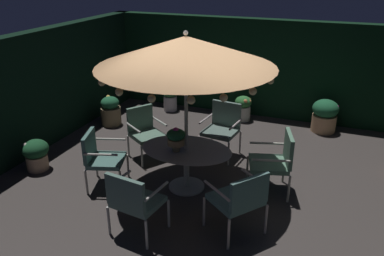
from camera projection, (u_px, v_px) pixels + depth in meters
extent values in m
cube|color=#3B3532|center=(205.00, 187.00, 6.44)|extent=(7.43, 7.59, 0.02)
cube|color=black|center=(259.00, 68.00, 9.12)|extent=(7.43, 0.30, 2.24)
cube|color=black|center=(23.00, 97.00, 7.19)|extent=(0.30, 7.59, 2.24)
cylinder|color=#B4B0A5|center=(187.00, 186.00, 6.42)|extent=(0.58, 0.58, 0.03)
cylinder|color=#B4B0A5|center=(187.00, 169.00, 6.30)|extent=(0.09, 0.09, 0.67)
ellipsoid|color=#919699|center=(186.00, 149.00, 6.16)|extent=(1.46, 1.04, 0.03)
cylinder|color=#BBB6AB|center=(186.00, 126.00, 6.00)|extent=(0.06, 0.06, 2.16)
cone|color=tan|center=(186.00, 51.00, 5.55)|extent=(2.62, 2.62, 0.44)
sphere|color=#BBB6AB|center=(186.00, 33.00, 5.45)|extent=(0.07, 0.07, 0.07)
sphere|color=#F9DB8C|center=(270.00, 81.00, 5.30)|extent=(0.10, 0.10, 0.10)
sphere|color=#F9DB8C|center=(269.00, 72.00, 5.73)|extent=(0.10, 0.10, 0.10)
sphere|color=#F9DB8C|center=(256.00, 64.00, 6.17)|extent=(0.10, 0.10, 0.10)
sphere|color=#F9DB8C|center=(238.00, 59.00, 6.48)|extent=(0.10, 0.10, 0.10)
sphere|color=#F9DB8C|center=(210.00, 55.00, 6.74)|extent=(0.10, 0.10, 0.10)
sphere|color=#F9DB8C|center=(188.00, 54.00, 6.80)|extent=(0.10, 0.10, 0.10)
sphere|color=#F9DB8C|center=(159.00, 56.00, 6.71)|extent=(0.10, 0.10, 0.10)
sphere|color=#F9DB8C|center=(131.00, 60.00, 6.42)|extent=(0.10, 0.10, 0.10)
sphere|color=#F9DB8C|center=(115.00, 64.00, 6.13)|extent=(0.10, 0.10, 0.10)
sphere|color=#F9DB8C|center=(101.00, 74.00, 5.62)|extent=(0.10, 0.10, 0.10)
sphere|color=#F9DB8C|center=(102.00, 82.00, 5.22)|extent=(0.10, 0.10, 0.10)
sphere|color=#F9DB8C|center=(119.00, 92.00, 4.84)|extent=(0.10, 0.10, 0.10)
sphere|color=#F9DB8C|center=(152.00, 98.00, 4.61)|extent=(0.10, 0.10, 0.10)
sphere|color=#F9DB8C|center=(191.00, 100.00, 4.56)|extent=(0.10, 0.10, 0.10)
sphere|color=#F9DB8C|center=(224.00, 98.00, 4.64)|extent=(0.10, 0.10, 0.10)
sphere|color=#F9DB8C|center=(253.00, 91.00, 4.87)|extent=(0.10, 0.10, 0.10)
cylinder|color=olive|center=(176.00, 148.00, 6.05)|extent=(0.12, 0.12, 0.11)
cylinder|color=olive|center=(176.00, 141.00, 6.01)|extent=(0.26, 0.26, 0.10)
ellipsoid|color=#1E5633|center=(176.00, 135.00, 5.96)|extent=(0.29, 0.29, 0.17)
sphere|color=#BC2D85|center=(176.00, 131.00, 5.94)|extent=(0.10, 0.10, 0.10)
cylinder|color=#BBADA4|center=(204.00, 212.00, 5.40)|extent=(0.04, 0.04, 0.45)
cylinder|color=#BBADA4|center=(240.00, 199.00, 5.70)|extent=(0.04, 0.04, 0.45)
cylinder|color=#BBADA4|center=(229.00, 235.00, 4.95)|extent=(0.04, 0.04, 0.45)
cylinder|color=#BBADA4|center=(266.00, 219.00, 5.25)|extent=(0.04, 0.04, 0.45)
cube|color=#496D68|center=(235.00, 199.00, 5.22)|extent=(0.81, 0.82, 0.07)
cube|color=#496D68|center=(250.00, 193.00, 4.91)|extent=(0.40, 0.50, 0.43)
cylinder|color=#BBADA4|center=(217.00, 190.00, 4.98)|extent=(0.46, 0.36, 0.04)
cylinder|color=#BBADA4|center=(255.00, 178.00, 5.28)|extent=(0.46, 0.36, 0.04)
cylinder|color=#B6B3A3|center=(249.00, 187.00, 5.99)|extent=(0.04, 0.04, 0.45)
cylinder|color=#B6B3A3|center=(247.00, 169.00, 6.54)|extent=(0.04, 0.04, 0.45)
cylinder|color=#B6B3A3|center=(289.00, 189.00, 5.94)|extent=(0.04, 0.04, 0.45)
cylinder|color=#B6B3A3|center=(284.00, 170.00, 6.49)|extent=(0.04, 0.04, 0.45)
cube|color=#537B64|center=(268.00, 164.00, 6.14)|extent=(0.72, 0.72, 0.07)
cube|color=#537B64|center=(289.00, 149.00, 6.01)|extent=(0.22, 0.56, 0.49)
cylinder|color=#B6B3A3|center=(271.00, 160.00, 5.78)|extent=(0.56, 0.20, 0.04)
cylinder|color=#B6B3A3|center=(268.00, 143.00, 6.33)|extent=(0.56, 0.20, 0.04)
cylinder|color=#BAADAC|center=(228.00, 154.00, 7.02)|extent=(0.04, 0.04, 0.45)
cylinder|color=#BAADAC|center=(199.00, 147.00, 7.28)|extent=(0.04, 0.04, 0.45)
cylinder|color=#BAADAC|center=(240.00, 142.00, 7.48)|extent=(0.04, 0.04, 0.45)
cylinder|color=#BAADAC|center=(212.00, 136.00, 7.74)|extent=(0.04, 0.04, 0.45)
cube|color=#546B62|center=(220.00, 132.00, 7.28)|extent=(0.64, 0.61, 0.07)
cube|color=#546B62|center=(226.00, 114.00, 7.39)|extent=(0.57, 0.13, 0.47)
cylinder|color=#BAADAC|center=(236.00, 124.00, 7.07)|extent=(0.10, 0.53, 0.04)
cylinder|color=#BAADAC|center=(206.00, 119.00, 7.33)|extent=(0.10, 0.53, 0.04)
cylinder|color=#B3B5AC|center=(168.00, 149.00, 7.25)|extent=(0.04, 0.04, 0.42)
cylinder|color=#B3B5AC|center=(142.00, 157.00, 6.97)|extent=(0.04, 0.04, 0.42)
cylinder|color=#B3B5AC|center=(153.00, 139.00, 7.66)|extent=(0.04, 0.04, 0.42)
cylinder|color=#B3B5AC|center=(128.00, 146.00, 7.38)|extent=(0.04, 0.04, 0.42)
cube|color=slate|center=(147.00, 135.00, 7.22)|extent=(0.73, 0.73, 0.07)
cube|color=slate|center=(140.00, 118.00, 7.31)|extent=(0.34, 0.46, 0.46)
cylinder|color=#B3B5AC|center=(159.00, 121.00, 7.28)|extent=(0.45, 0.32, 0.04)
cylinder|color=#B3B5AC|center=(133.00, 128.00, 6.99)|extent=(0.45, 0.32, 0.04)
cylinder|color=#B7B0A3|center=(128.00, 166.00, 6.65)|extent=(0.04, 0.04, 0.42)
cylinder|color=#B7B0A3|center=(121.00, 183.00, 6.14)|extent=(0.04, 0.04, 0.42)
cylinder|color=#B7B0A3|center=(96.00, 165.00, 6.68)|extent=(0.04, 0.04, 0.42)
cylinder|color=#B7B0A3|center=(86.00, 182.00, 6.16)|extent=(0.04, 0.04, 0.42)
cube|color=#476E66|center=(107.00, 160.00, 6.31)|extent=(0.68, 0.69, 0.07)
cube|color=#476E66|center=(89.00, 146.00, 6.23)|extent=(0.23, 0.53, 0.44)
cylinder|color=#B7B0A3|center=(110.00, 139.00, 6.48)|extent=(0.51, 0.20, 0.04)
cylinder|color=#B7B0A3|center=(101.00, 155.00, 5.96)|extent=(0.51, 0.20, 0.04)
cylinder|color=#B4B3AD|center=(133.00, 201.00, 5.66)|extent=(0.04, 0.04, 0.43)
cylinder|color=#B4B3AD|center=(169.00, 214.00, 5.38)|extent=(0.04, 0.04, 0.43)
cylinder|color=#B4B3AD|center=(109.00, 221.00, 5.23)|extent=(0.04, 0.04, 0.43)
cylinder|color=#B4B3AD|center=(147.00, 235.00, 4.96)|extent=(0.04, 0.04, 0.43)
cube|color=slate|center=(138.00, 201.00, 5.21)|extent=(0.66, 0.59, 0.07)
cube|color=slate|center=(125.00, 194.00, 4.91)|extent=(0.59, 0.14, 0.45)
cylinder|color=#B4B3AD|center=(119.00, 179.00, 5.25)|extent=(0.10, 0.50, 0.04)
cylinder|color=#B4B3AD|center=(157.00, 191.00, 4.97)|extent=(0.10, 0.50, 0.04)
cylinder|color=olive|center=(111.00, 116.00, 8.82)|extent=(0.44, 0.44, 0.40)
ellipsoid|color=#1C5834|center=(110.00, 103.00, 8.70)|extent=(0.40, 0.40, 0.28)
sphere|color=#DECD59|center=(114.00, 104.00, 8.63)|extent=(0.10, 0.10, 0.10)
sphere|color=#F4BC50|center=(114.00, 99.00, 8.76)|extent=(0.10, 0.10, 0.10)
sphere|color=#F3CD59|center=(108.00, 97.00, 8.79)|extent=(0.10, 0.10, 0.10)
sphere|color=#DED44B|center=(106.00, 100.00, 8.66)|extent=(0.09, 0.09, 0.09)
sphere|color=#E0C449|center=(110.00, 104.00, 8.61)|extent=(0.10, 0.10, 0.10)
cylinder|color=tan|center=(324.00, 123.00, 8.48)|extent=(0.51, 0.51, 0.36)
ellipsoid|color=#1C5934|center=(326.00, 109.00, 8.35)|extent=(0.55, 0.55, 0.39)
sphere|color=#A33A7D|center=(337.00, 107.00, 8.25)|extent=(0.09, 0.09, 0.09)
sphere|color=#A6368A|center=(331.00, 104.00, 8.40)|extent=(0.07, 0.07, 0.07)
sphere|color=#A63B7E|center=(324.00, 102.00, 8.50)|extent=(0.11, 0.11, 0.11)
sphere|color=#B72E79|center=(319.00, 107.00, 8.35)|extent=(0.09, 0.09, 0.09)
sphere|color=#B62984|center=(320.00, 107.00, 8.26)|extent=(0.08, 0.08, 0.08)
sphere|color=#AE398E|center=(330.00, 108.00, 8.17)|extent=(0.08, 0.08, 0.08)
cylinder|color=silver|center=(170.00, 103.00, 9.68)|extent=(0.33, 0.33, 0.36)
ellipsoid|color=#2C6335|center=(170.00, 93.00, 9.57)|extent=(0.35, 0.35, 0.25)
sphere|color=#E24D70|center=(173.00, 89.00, 9.53)|extent=(0.08, 0.08, 0.08)
sphere|color=#E14E6B|center=(173.00, 89.00, 9.64)|extent=(0.08, 0.08, 0.08)
sphere|color=#E46062|center=(169.00, 90.00, 9.64)|extent=(0.08, 0.08, 0.08)
sphere|color=#E34972|center=(167.00, 89.00, 9.59)|extent=(0.07, 0.07, 0.07)
sphere|color=#EE5577|center=(165.00, 92.00, 9.47)|extent=(0.10, 0.10, 0.10)
sphere|color=#DE6074|center=(169.00, 91.00, 9.44)|extent=(0.08, 0.08, 0.08)
cylinder|color=beige|center=(243.00, 113.00, 9.08)|extent=(0.34, 0.34, 0.34)
ellipsoid|color=#2D6E32|center=(243.00, 102.00, 8.97)|extent=(0.38, 0.38, 0.27)
sphere|color=#DE8647|center=(249.00, 101.00, 8.89)|extent=(0.09, 0.09, 0.09)
sphere|color=#DA893E|center=(249.00, 100.00, 9.04)|extent=(0.11, 0.11, 0.11)
sphere|color=orange|center=(242.00, 99.00, 9.07)|extent=(0.08, 0.08, 0.08)
sphere|color=orange|center=(239.00, 100.00, 8.98)|extent=(0.10, 0.10, 0.10)
sphere|color=orange|center=(241.00, 103.00, 8.88)|extent=(0.06, 0.06, 0.06)
sphere|color=#D97843|center=(245.00, 101.00, 8.83)|extent=(0.10, 0.10, 0.10)
cylinder|color=tan|center=(37.00, 162.00, 6.93)|extent=(0.37, 0.37, 0.27)
ellipsoid|color=#184727|center=(35.00, 149.00, 6.83)|extent=(0.46, 0.46, 0.32)
sphere|color=silver|center=(41.00, 149.00, 6.80)|extent=(0.07, 0.07, 0.07)
sphere|color=silver|center=(35.00, 142.00, 6.98)|extent=(0.09, 0.09, 0.09)
sphere|color=beige|center=(26.00, 145.00, 6.74)|extent=(0.09, 0.09, 0.09)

